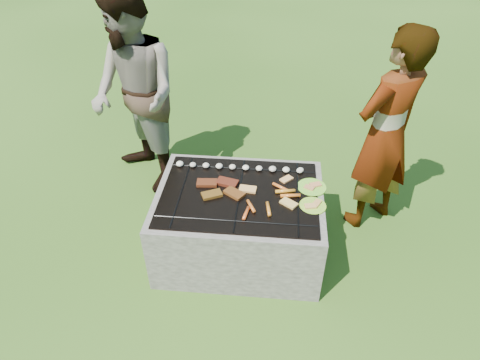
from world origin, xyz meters
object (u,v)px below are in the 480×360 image
object	(u,v)px
fire_pit	(239,224)
bystander	(135,95)
plate_near	(313,206)
cook	(385,135)
plate_far	(312,187)

from	to	relation	value
fire_pit	bystander	world-z (taller)	bystander
plate_near	cook	world-z (taller)	cook
plate_near	bystander	xyz separation A→B (m)	(-1.60, 0.98, 0.35)
fire_pit	plate_far	xyz separation A→B (m)	(0.56, 0.13, 0.33)
plate_near	cook	distance (m)	0.88
cook	bystander	world-z (taller)	bystander
cook	fire_pit	bearing A→B (deg)	-13.16
fire_pit	plate_far	distance (m)	0.66
fire_pit	cook	distance (m)	1.39
fire_pit	bystander	bearing A→B (deg)	139.44
fire_pit	cook	size ratio (longest dim) A/B	0.73
plate_far	bystander	distance (m)	1.80
plate_far	plate_near	world-z (taller)	same
plate_far	fire_pit	bearing A→B (deg)	-167.06
plate_near	fire_pit	bearing A→B (deg)	170.36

